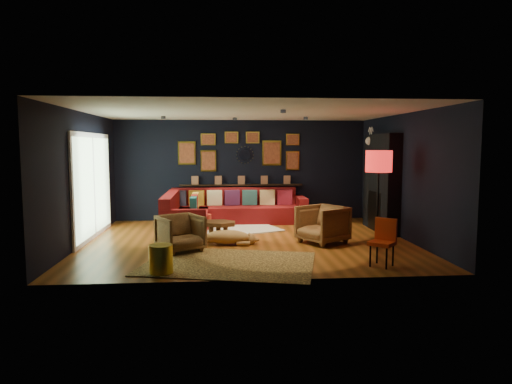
{
  "coord_description": "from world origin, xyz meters",
  "views": [
    {
      "loc": [
        -0.57,
        -9.15,
        1.93
      ],
      "look_at": [
        0.19,
        0.3,
        0.97
      ],
      "focal_mm": 32.0,
      "sensor_mm": 36.0,
      "label": 1
    }
  ],
  "objects": [
    {
      "name": "deer_head",
      "position": [
        3.14,
        1.4,
        2.05
      ],
      "size": [
        0.5,
        0.28,
        0.45
      ],
      "color": "white",
      "rests_on": "fireplace"
    },
    {
      "name": "floor_lamp",
      "position": [
        2.5,
        -0.57,
        1.56
      ],
      "size": [
        0.51,
        0.51,
        1.85
      ],
      "color": "black",
      "rests_on": "ground"
    },
    {
      "name": "fireplace",
      "position": [
        3.09,
        0.9,
        1.02
      ],
      "size": [
        0.31,
        1.6,
        2.2
      ],
      "color": "black",
      "rests_on": "ground"
    },
    {
      "name": "coffee_table",
      "position": [
        -0.6,
        -0.01,
        0.33
      ],
      "size": [
        0.92,
        0.81,
        0.38
      ],
      "rotation": [
        0.0,
        0.0,
        -0.37
      ],
      "color": "brown",
      "rests_on": "shag_rug"
    },
    {
      "name": "ceiling_spots",
      "position": [
        -0.0,
        0.8,
        2.56
      ],
      "size": [
        3.3,
        2.5,
        0.06
      ],
      "color": "black",
      "rests_on": "room_walls"
    },
    {
      "name": "sunburst_mirror",
      "position": [
        0.1,
        2.72,
        1.7
      ],
      "size": [
        0.47,
        0.16,
        0.47
      ],
      "color": "silver",
      "rests_on": "room_walls"
    },
    {
      "name": "armchair_left",
      "position": [
        -1.29,
        -0.83,
        0.37
      ],
      "size": [
        0.96,
        0.95,
        0.74
      ],
      "primitive_type": "imported",
      "rotation": [
        0.0,
        0.0,
        0.53
      ],
      "color": "#B3743C",
      "rests_on": "ground"
    },
    {
      "name": "armchair_right",
      "position": [
        1.47,
        -0.33,
        0.41
      ],
      "size": [
        1.06,
        1.08,
        0.83
      ],
      "primitive_type": "imported",
      "rotation": [
        0.0,
        0.0,
        -1.02
      ],
      "color": "#B3743C",
      "rests_on": "ground"
    },
    {
      "name": "gallery_wall",
      "position": [
        -0.01,
        2.72,
        1.81
      ],
      "size": [
        3.15,
        0.04,
        1.02
      ],
      "color": "gold",
      "rests_on": "room_walls"
    },
    {
      "name": "orange_chair",
      "position": [
        2.06,
        -2.11,
        0.45
      ],
      "size": [
        0.51,
        0.51,
        0.77
      ],
      "rotation": [
        0.0,
        0.0,
        -0.74
      ],
      "color": "black",
      "rests_on": "ground"
    },
    {
      "name": "pouf",
      "position": [
        -1.02,
        1.31,
        0.19
      ],
      "size": [
        0.51,
        0.51,
        0.33
      ],
      "primitive_type": "cylinder",
      "color": "#A2271B",
      "rests_on": "shag_rug"
    },
    {
      "name": "ledge",
      "position": [
        0.0,
        2.68,
        0.92
      ],
      "size": [
        3.2,
        0.12,
        0.04
      ],
      "primitive_type": "cube",
      "color": "black",
      "rests_on": "room_walls"
    },
    {
      "name": "dog",
      "position": [
        -0.42,
        -0.33,
        0.21
      ],
      "size": [
        1.26,
        0.71,
        0.38
      ],
      "primitive_type": null,
      "rotation": [
        0.0,
        0.0,
        -0.1
      ],
      "color": "#AA824B",
      "rests_on": "leopard_rug"
    },
    {
      "name": "floor",
      "position": [
        0.0,
        0.0,
        0.0
      ],
      "size": [
        6.5,
        6.5,
        0.0
      ],
      "primitive_type": "plane",
      "color": "brown",
      "rests_on": "ground"
    },
    {
      "name": "shag_rug",
      "position": [
        -0.29,
        1.3,
        0.01
      ],
      "size": [
        2.42,
        2.09,
        0.03
      ],
      "primitive_type": "cube",
      "rotation": [
        0.0,
        0.0,
        0.36
      ],
      "color": "white",
      "rests_on": "ground"
    },
    {
      "name": "sliding_door",
      "position": [
        -3.22,
        0.6,
        1.1
      ],
      "size": [
        0.06,
        2.8,
        2.2
      ],
      "color": "white",
      "rests_on": "ground"
    },
    {
      "name": "gold_stool",
      "position": [
        -1.46,
        -2.31,
        0.22
      ],
      "size": [
        0.36,
        0.36,
        0.45
      ],
      "primitive_type": "cylinder",
      "color": "gold",
      "rests_on": "ground"
    },
    {
      "name": "sectional",
      "position": [
        -0.61,
        1.81,
        0.32
      ],
      "size": [
        3.41,
        2.69,
        0.86
      ],
      "color": "maroon",
      "rests_on": "ground"
    },
    {
      "name": "room_walls",
      "position": [
        0.0,
        0.0,
        1.59
      ],
      "size": [
        6.5,
        6.5,
        6.5
      ],
      "color": "black",
      "rests_on": "ground"
    },
    {
      "name": "leopard_rug",
      "position": [
        -0.42,
        -1.8,
        0.01
      ],
      "size": [
        3.12,
        2.55,
        0.02
      ],
      "primitive_type": "cube",
      "rotation": [
        0.0,
        0.0,
        -0.24
      ],
      "color": "#B18841",
      "rests_on": "ground"
    }
  ]
}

